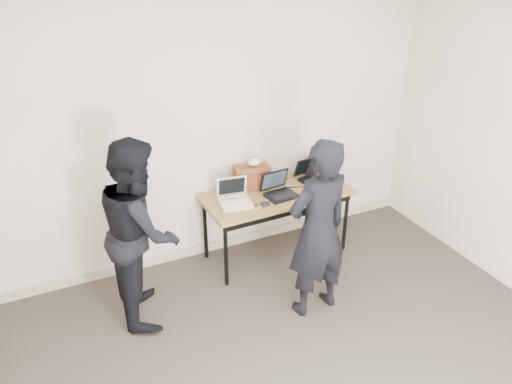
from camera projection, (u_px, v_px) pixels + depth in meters
room at (352, 246)px, 3.05m from camera, size 4.60×4.60×2.80m
desk at (277, 199)px, 5.05m from camera, size 1.52×0.69×0.72m
laptop_beige at (235, 199)px, 4.82m from camera, size 0.34×0.33×0.24m
laptop_center at (279, 190)px, 4.99m from camera, size 0.33×0.32×0.24m
laptop_right at (312, 175)px, 5.30m from camera, size 0.35×0.34×0.23m
leather_satchel at (252, 177)px, 5.08m from camera, size 0.38×0.23×0.25m
tissue at (254, 162)px, 5.02m from camera, size 0.14×0.10×0.08m
equipment_box at (321, 168)px, 5.38m from camera, size 0.31×0.27×0.17m
power_brick at (265, 204)px, 4.80m from camera, size 0.09×0.06×0.03m
cables at (281, 192)px, 5.05m from camera, size 1.15×0.48×0.01m
person_typist at (318, 230)px, 4.21m from camera, size 0.64×0.45×1.65m
person_observer at (141, 231)px, 4.20m from camera, size 0.76×0.90×1.66m
baseboard at (223, 243)px, 5.44m from camera, size 4.50×0.03×0.10m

